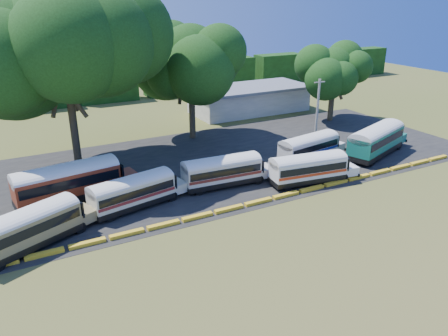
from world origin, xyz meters
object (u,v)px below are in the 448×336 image
bus_white_red (310,167)px  bus_beige (29,226)px  bus_teal (377,139)px  bus_red (70,180)px  bus_cream_west (134,190)px  tree_west (63,43)px

bus_white_red → bus_beige: bearing=-172.4°
bus_teal → bus_white_red: bearing=173.1°
bus_red → bus_white_red: size_ratio=1.19×
bus_red → bus_cream_west: size_ratio=1.21×
bus_red → bus_white_red: 22.46m
bus_cream_west → tree_west: (-2.50, 11.91, 11.35)m
bus_red → bus_cream_west: (4.60, -3.93, -0.39)m
bus_white_red → bus_teal: bearing=20.6°
bus_teal → tree_west: size_ratio=0.60×
bus_teal → tree_west: (-31.13, 12.00, 10.96)m
bus_red → tree_west: (2.10, 7.98, 10.95)m
bus_cream_west → tree_west: bearing=90.0°
bus_beige → tree_west: size_ratio=0.51×
bus_cream_west → bus_white_red: bearing=-21.3°
bus_white_red → tree_west: tree_west is taller
tree_west → bus_beige: bearing=-112.8°
bus_white_red → bus_teal: size_ratio=0.84×
bus_red → bus_white_red: bus_red is taller
bus_cream_west → bus_white_red: size_ratio=0.98×
bus_red → tree_west: bearing=67.6°
bus_beige → bus_red: bearing=34.3°
bus_red → bus_cream_west: 6.06m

